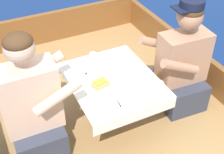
{
  "coord_description": "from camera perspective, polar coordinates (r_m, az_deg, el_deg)",
  "views": [
    {
      "loc": [
        -0.83,
        -1.63,
        2.17
      ],
      "look_at": [
        0.0,
        0.06,
        0.71
      ],
      "focal_mm": 50.0,
      "sensor_mm": 36.0,
      "label": 1
    }
  ],
  "objects": [
    {
      "name": "tin_can",
      "position": [
        2.61,
        -3.48,
        3.82
      ],
      "size": [
        0.07,
        0.07,
        0.05
      ],
      "color": "silver",
      "rests_on": "cockpit_table"
    },
    {
      "name": "utensil_spoon_center",
      "position": [
        2.23,
        0.49,
        -3.71
      ],
      "size": [
        0.04,
        0.17,
        0.01
      ],
      "rotation": [
        0.0,
        0.0,
        1.49
      ],
      "color": "silver",
      "rests_on": "cockpit_table"
    },
    {
      "name": "sandwich",
      "position": [
        2.3,
        -2.13,
        -1.23
      ],
      "size": [
        0.13,
        0.11,
        0.05
      ],
      "rotation": [
        0.0,
        0.0,
        0.27
      ],
      "color": "tan",
      "rests_on": "plate_sandwich"
    },
    {
      "name": "gunwale_starboard",
      "position": [
        3.03,
        18.06,
        -0.1
      ],
      "size": [
        0.06,
        3.17,
        0.31
      ],
      "primitive_type": "cube",
      "color": "brown",
      "rests_on": "boat_deck"
    },
    {
      "name": "bow_coaming",
      "position": [
        3.73,
        -10.27,
        9.21
      ],
      "size": [
        1.97,
        0.06,
        0.35
      ],
      "primitive_type": "cube",
      "color": "brown",
      "rests_on": "boat_deck"
    },
    {
      "name": "person_port",
      "position": [
        2.27,
        -14.27,
        -5.67
      ],
      "size": [
        0.53,
        0.45,
        1.01
      ],
      "rotation": [
        0.0,
        0.0,
        -0.02
      ],
      "color": "#333847",
      "rests_on": "boat_deck"
    },
    {
      "name": "cockpit_table",
      "position": [
        2.43,
        0.0,
        -1.26
      ],
      "size": [
        0.66,
        0.77,
        0.44
      ],
      "color": "#B2B2B7",
      "rests_on": "boat_deck"
    },
    {
      "name": "bowl_starboard_near",
      "position": [
        2.25,
        2.54,
        -2.6
      ],
      "size": [
        0.11,
        0.11,
        0.04
      ],
      "color": "silver",
      "rests_on": "cockpit_table"
    },
    {
      "name": "boat_deck",
      "position": [
        2.74,
        0.59,
        -10.44
      ],
      "size": [
        2.09,
        3.17,
        0.25
      ],
      "primitive_type": "cube",
      "color": "#A87F4C",
      "rests_on": "ground_plane"
    },
    {
      "name": "utensil_spoon_starboard",
      "position": [
        2.2,
        1.16,
        -4.47
      ],
      "size": [
        0.04,
        0.17,
        0.01
      ],
      "rotation": [
        0.0,
        0.0,
        1.45
      ],
      "color": "silver",
      "rests_on": "cockpit_table"
    },
    {
      "name": "bowl_port_far",
      "position": [
        2.5,
        0.94,
        2.18
      ],
      "size": [
        0.14,
        0.14,
        0.04
      ],
      "color": "silver",
      "rests_on": "cockpit_table"
    },
    {
      "name": "person_starboard",
      "position": [
        2.68,
        12.54,
        2.04
      ],
      "size": [
        0.54,
        0.47,
        0.99
      ],
      "rotation": [
        0.0,
        0.0,
        3.08
      ],
      "color": "#333847",
      "rests_on": "boat_deck"
    },
    {
      "name": "coffee_cup_port",
      "position": [
        2.14,
        -1.71,
        -4.81
      ],
      "size": [
        0.1,
        0.07,
        0.06
      ],
      "color": "silver",
      "rests_on": "cockpit_table"
    },
    {
      "name": "bowl_center_far",
      "position": [
        2.33,
        8.14,
        -1.48
      ],
      "size": [
        0.11,
        0.11,
        0.04
      ],
      "color": "silver",
      "rests_on": "cockpit_table"
    },
    {
      "name": "utensil_fork_port",
      "position": [
        2.42,
        -5.1,
        -0.05
      ],
      "size": [
        0.12,
        0.15,
        0.0
      ],
      "rotation": [
        0.0,
        0.0,
        0.9
      ],
      "color": "silver",
      "rests_on": "cockpit_table"
    },
    {
      "name": "plate_sandwich",
      "position": [
        2.32,
        -2.12,
        -1.76
      ],
      "size": [
        0.19,
        0.19,
        0.01
      ],
      "color": "silver",
      "rests_on": "cockpit_table"
    },
    {
      "name": "ground_plane",
      "position": [
        2.84,
        0.58,
        -12.1
      ],
      "size": [
        60.0,
        60.0,
        0.0
      ],
      "primitive_type": "plane",
      "color": "navy"
    },
    {
      "name": "bowl_port_near",
      "position": [
        2.62,
        -0.84,
        3.91
      ],
      "size": [
        0.12,
        0.12,
        0.04
      ],
      "color": "silver",
      "rests_on": "cockpit_table"
    },
    {
      "name": "plate_bread",
      "position": [
        2.5,
        -6.17,
        1.39
      ],
      "size": [
        0.16,
        0.16,
        0.01
      ],
      "color": "silver",
      "rests_on": "cockpit_table"
    },
    {
      "name": "coffee_cup_starboard",
      "position": [
        2.4,
        6.01,
        0.51
      ],
      "size": [
        0.11,
        0.08,
        0.06
      ],
      "color": "silver",
      "rests_on": "cockpit_table"
    }
  ]
}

